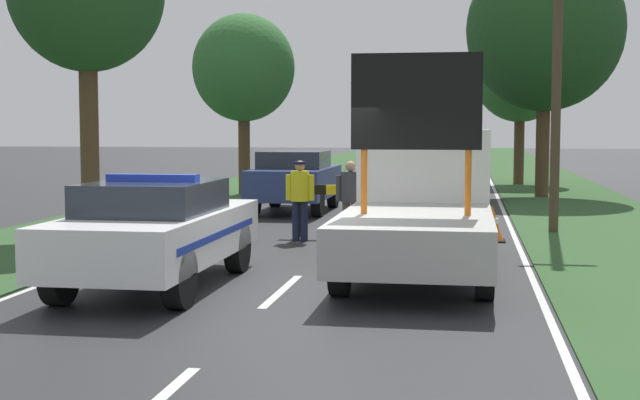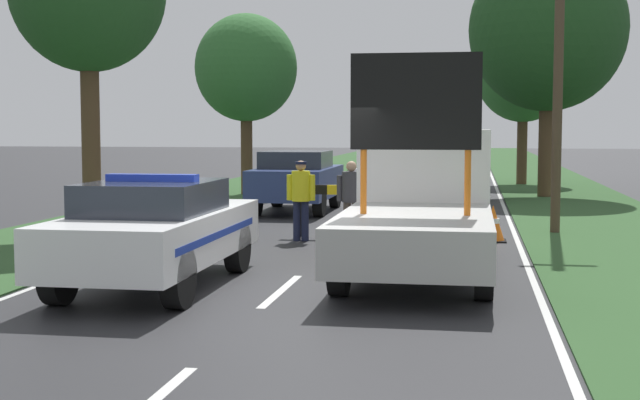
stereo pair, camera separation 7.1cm
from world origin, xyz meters
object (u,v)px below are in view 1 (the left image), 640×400
object	(u,v)px
work_truck	(422,201)
traffic_cone_near_police	(342,239)
roadside_tree_mid_left	(545,30)
queued_car_hatch_blue	(295,179)
queued_car_sedan_black	(448,170)
utility_pole	(557,41)
traffic_cone_centre_front	(492,223)
roadside_tree_mid_right	(520,73)
road_barrier	(346,195)
roadside_tree_near_right	(244,69)
police_car	(157,230)
pedestrian_civilian	(350,195)
police_officer	(300,193)

from	to	relation	value
work_truck	traffic_cone_near_police	xyz separation A→B (m)	(-1.41, 1.00, -0.75)
traffic_cone_near_police	roadside_tree_mid_left	distance (m)	15.31
queued_car_hatch_blue	roadside_tree_mid_left	size ratio (longest dim) A/B	0.53
queued_car_sedan_black	utility_pole	world-z (taller)	utility_pole
roadside_tree_mid_left	traffic_cone_centre_front	bearing A→B (deg)	-99.32
roadside_tree_mid_right	road_barrier	bearing A→B (deg)	-104.21
roadside_tree_mid_left	roadside_tree_near_right	bearing A→B (deg)	-176.18
police_car	road_barrier	size ratio (longest dim) A/B	1.91
police_car	traffic_cone_centre_front	size ratio (longest dim) A/B	6.49
utility_pole	traffic_cone_near_police	bearing A→B (deg)	-134.24
traffic_cone_near_police	roadside_tree_mid_left	size ratio (longest dim) A/B	0.08
pedestrian_civilian	roadside_tree_mid_right	bearing A→B (deg)	91.34
roadside_tree_mid_left	roadside_tree_mid_right	distance (m)	6.19
roadside_tree_near_right	pedestrian_civilian	bearing A→B (deg)	-66.25
queued_car_sedan_black	roadside_tree_mid_right	xyz separation A→B (m)	(2.56, 6.51, 3.43)
police_officer	roadside_tree_mid_right	size ratio (longest dim) A/B	0.25
pedestrian_civilian	queued_car_hatch_blue	world-z (taller)	queued_car_hatch_blue
traffic_cone_near_police	police_car	bearing A→B (deg)	-122.86
work_truck	pedestrian_civilian	size ratio (longest dim) A/B	3.76
road_barrier	pedestrian_civilian	distance (m)	0.76
traffic_cone_centre_front	roadside_tree_mid_left	xyz separation A→B (m)	(1.85, 11.30, 4.89)
roadside_tree_mid_left	utility_pole	size ratio (longest dim) A/B	1.01
pedestrian_civilian	queued_car_hatch_blue	xyz separation A→B (m)	(-2.23, 5.92, -0.07)
queued_car_sedan_black	roadside_tree_mid_left	distance (m)	5.30
roadside_tree_mid_left	roadside_tree_mid_right	size ratio (longest dim) A/B	1.26
traffic_cone_centre_front	utility_pole	distance (m)	4.15
police_officer	queued_car_hatch_blue	size ratio (longest dim) A/B	0.38
pedestrian_civilian	roadside_tree_mid_left	world-z (taller)	roadside_tree_mid_left
work_truck	roadside_tree_mid_left	world-z (taller)	roadside_tree_mid_left
work_truck	roadside_tree_near_right	size ratio (longest dim) A/B	1.01
traffic_cone_centre_front	utility_pole	size ratio (longest dim) A/B	0.09
road_barrier	pedestrian_civilian	bearing A→B (deg)	-70.00
road_barrier	police_officer	bearing A→B (deg)	-133.50
police_officer	utility_pole	bearing A→B (deg)	174.77
traffic_cone_centre_front	police_officer	bearing A→B (deg)	-171.62
roadside_tree_mid_right	pedestrian_civilian	bearing A→B (deg)	-103.09
work_truck	roadside_tree_mid_right	xyz separation A→B (m)	(2.67, 20.89, 3.22)
queued_car_hatch_blue	traffic_cone_centre_front	bearing A→B (deg)	132.85
police_officer	utility_pole	distance (m)	6.23
roadside_tree_near_right	utility_pole	distance (m)	12.80
traffic_cone_centre_front	pedestrian_civilian	bearing A→B (deg)	-167.66
police_officer	pedestrian_civilian	world-z (taller)	same
roadside_tree_near_right	roadside_tree_mid_left	xyz separation A→B (m)	(9.51, 0.63, 1.14)
queued_car_sedan_black	roadside_tree_mid_right	size ratio (longest dim) A/B	0.65
pedestrian_civilian	utility_pole	bearing A→B (deg)	42.25
traffic_cone_near_police	utility_pole	bearing A→B (deg)	45.76
traffic_cone_near_police	roadside_tree_near_right	xyz separation A→B (m)	(-5.05, 13.16, 3.79)
traffic_cone_centre_front	roadside_tree_mid_right	size ratio (longest dim) A/B	0.11
roadside_tree_mid_right	utility_pole	bearing A→B (deg)	-90.59
traffic_cone_near_police	work_truck	bearing A→B (deg)	-35.40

